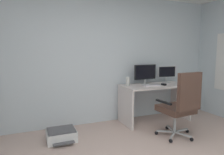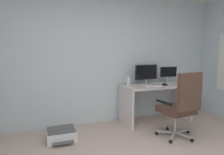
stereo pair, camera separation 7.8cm
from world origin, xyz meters
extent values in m
cube|color=silver|center=(0.00, 2.47, 1.27)|extent=(5.53, 0.10, 2.53)
cube|color=silver|center=(1.27, 2.07, 0.74)|extent=(1.38, 0.65, 0.04)
cube|color=silver|center=(0.60, 2.07, 0.36)|extent=(0.04, 0.63, 0.72)
cube|color=silver|center=(1.95, 2.07, 0.36)|extent=(0.04, 0.63, 0.72)
cylinder|color=#B2B5B7|center=(1.13, 2.23, 0.76)|extent=(0.18, 0.18, 0.01)
cylinder|color=#B2B5B7|center=(1.13, 2.23, 0.82)|extent=(0.03, 0.03, 0.10)
cube|color=black|center=(1.13, 2.23, 1.00)|extent=(0.51, 0.08, 0.30)
cube|color=black|center=(1.13, 2.21, 1.00)|extent=(0.48, 0.04, 0.28)
cylinder|color=#B2B5B7|center=(1.67, 2.23, 0.76)|extent=(0.18, 0.18, 0.01)
cylinder|color=#B2B5B7|center=(1.67, 2.23, 0.83)|extent=(0.03, 0.03, 0.12)
cube|color=#B7BABC|center=(1.67, 2.23, 0.99)|extent=(0.43, 0.07, 0.23)
cube|color=black|center=(1.67, 2.21, 0.99)|extent=(0.40, 0.04, 0.22)
cube|color=silver|center=(1.14, 1.98, 0.76)|extent=(0.34, 0.14, 0.02)
cube|color=black|center=(1.40, 1.95, 0.77)|extent=(0.07, 0.10, 0.03)
cylinder|color=silver|center=(0.71, 2.18, 0.84)|extent=(0.07, 0.07, 0.17)
cube|color=#B7BABC|center=(1.29, 1.29, 0.07)|extent=(0.30, 0.05, 0.02)
sphere|color=black|center=(1.44, 1.30, 0.03)|extent=(0.06, 0.06, 0.06)
cube|color=#B7BABC|center=(1.18, 1.42, 0.07)|extent=(0.10, 0.30, 0.02)
sphere|color=black|center=(1.22, 1.57, 0.03)|extent=(0.06, 0.06, 0.06)
cube|color=#B7BABC|center=(1.02, 1.36, 0.07)|extent=(0.27, 0.19, 0.02)
sphere|color=black|center=(0.89, 1.43, 0.03)|extent=(0.06, 0.06, 0.06)
cube|color=#B7BABC|center=(1.03, 1.18, 0.07)|extent=(0.25, 0.22, 0.02)
sphere|color=black|center=(0.92, 1.08, 0.03)|extent=(0.06, 0.06, 0.06)
cube|color=#B7BABC|center=(1.20, 1.14, 0.07)|extent=(0.14, 0.29, 0.02)
sphere|color=black|center=(1.26, 1.00, 0.03)|extent=(0.06, 0.06, 0.06)
cylinder|color=#B7BABC|center=(1.14, 1.28, 0.24)|extent=(0.04, 0.04, 0.35)
cube|color=#51352B|center=(1.14, 1.28, 0.47)|extent=(0.52, 0.53, 0.10)
cube|color=#51352B|center=(1.16, 1.00, 0.81)|extent=(0.45, 0.10, 0.59)
cube|color=black|center=(0.88, 1.26, 0.62)|extent=(0.06, 0.35, 0.03)
cube|color=black|center=(1.41, 1.29, 0.62)|extent=(0.06, 0.35, 0.03)
cube|color=white|center=(-0.66, 1.83, 0.08)|extent=(0.46, 0.37, 0.16)
cube|color=#4C4C51|center=(-0.66, 1.83, 0.18)|extent=(0.42, 0.34, 0.02)
cube|color=#4C4C51|center=(-0.66, 1.60, 0.05)|extent=(0.32, 0.10, 0.01)
camera|label=1|loc=(-1.11, -1.38, 1.43)|focal=32.69mm
camera|label=2|loc=(-1.04, -1.41, 1.43)|focal=32.69mm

